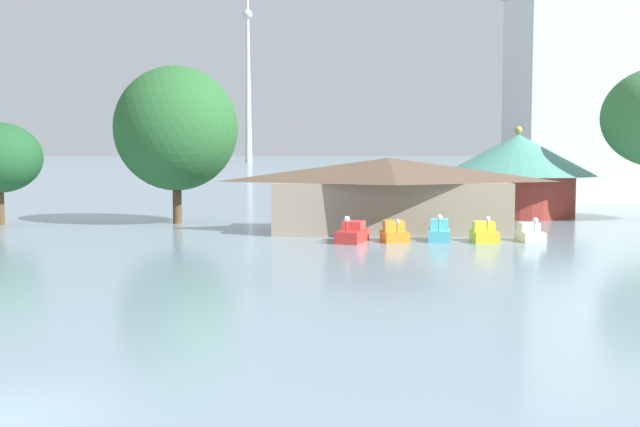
# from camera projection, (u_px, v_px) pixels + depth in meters

# --- Properties ---
(pedal_boat_red) EXTENTS (2.30, 3.25, 1.75)m
(pedal_boat_red) POSITION_uv_depth(u_px,v_px,m) (353.00, 234.00, 48.88)
(pedal_boat_red) COLOR red
(pedal_boat_red) RESTS_ON ground
(pedal_boat_orange) EXTENTS (1.73, 2.48, 1.49)m
(pedal_boat_orange) POSITION_uv_depth(u_px,v_px,m) (396.00, 233.00, 49.35)
(pedal_boat_orange) COLOR orange
(pedal_boat_orange) RESTS_ON ground
(pedal_boat_cyan) EXTENTS (1.75, 2.97, 1.79)m
(pedal_boat_cyan) POSITION_uv_depth(u_px,v_px,m) (441.00, 232.00, 49.71)
(pedal_boat_cyan) COLOR #4CB7CC
(pedal_boat_cyan) RESTS_ON ground
(pedal_boat_yellow) EXTENTS (1.59, 2.67, 1.71)m
(pedal_boat_yellow) POSITION_uv_depth(u_px,v_px,m) (485.00, 234.00, 49.10)
(pedal_boat_yellow) COLOR yellow
(pedal_boat_yellow) RESTS_ON ground
(pedal_boat_white) EXTENTS (1.46, 2.40, 1.59)m
(pedal_boat_white) POSITION_uv_depth(u_px,v_px,m) (531.00, 234.00, 49.50)
(pedal_boat_white) COLOR white
(pedal_boat_white) RESTS_ON ground
(boathouse) EXTENTS (17.57, 8.79, 5.25)m
(boathouse) POSITION_uv_depth(u_px,v_px,m) (389.00, 193.00, 55.50)
(boathouse) COLOR gray
(boathouse) RESTS_ON ground
(green_roof_pavilion) EXTENTS (13.50, 13.50, 7.92)m
(green_roof_pavilion) POSITION_uv_depth(u_px,v_px,m) (519.00, 169.00, 68.35)
(green_roof_pavilion) COLOR #993328
(green_roof_pavilion) RESTS_ON ground
(shoreline_tree_tall_left) EXTENTS (6.60, 6.60, 7.95)m
(shoreline_tree_tall_left) POSITION_uv_depth(u_px,v_px,m) (0.00, 158.00, 59.96)
(shoreline_tree_tall_left) COLOR brown
(shoreline_tree_tall_left) RESTS_ON ground
(shoreline_tree_mid) EXTENTS (9.70, 9.70, 12.40)m
(shoreline_tree_mid) POSITION_uv_depth(u_px,v_px,m) (177.00, 129.00, 61.13)
(shoreline_tree_mid) COLOR brown
(shoreline_tree_mid) RESTS_ON ground
(background_building_block) EXTENTS (23.78, 13.60, 24.64)m
(background_building_block) POSITION_uv_depth(u_px,v_px,m) (622.00, 92.00, 86.63)
(background_building_block) COLOR silver
(background_building_block) RESTS_ON ground
(distant_broadcast_tower) EXTENTS (5.09, 5.09, 165.52)m
(distant_broadcast_tower) POSITION_uv_depth(u_px,v_px,m) (249.00, 31.00, 403.96)
(distant_broadcast_tower) COLOR #B7BCC6
(distant_broadcast_tower) RESTS_ON ground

